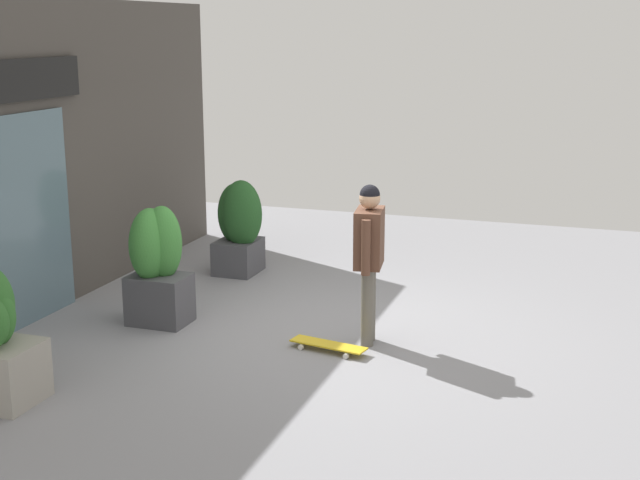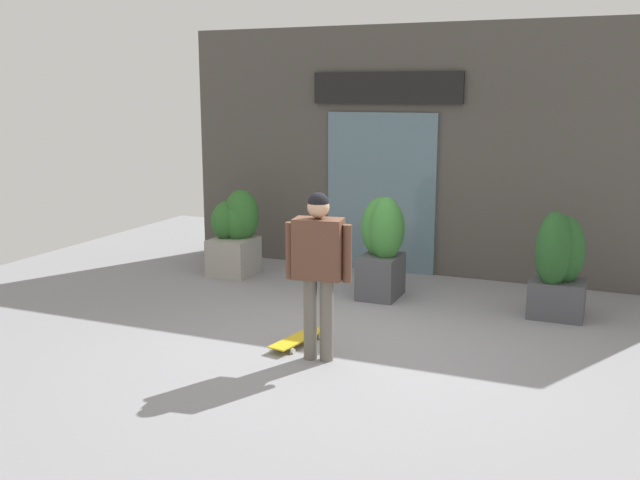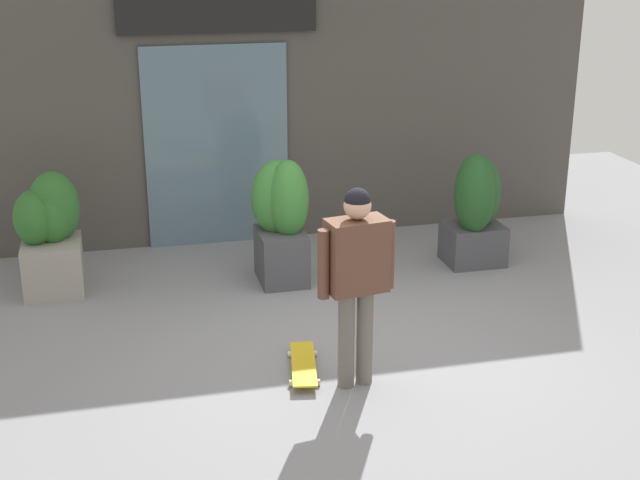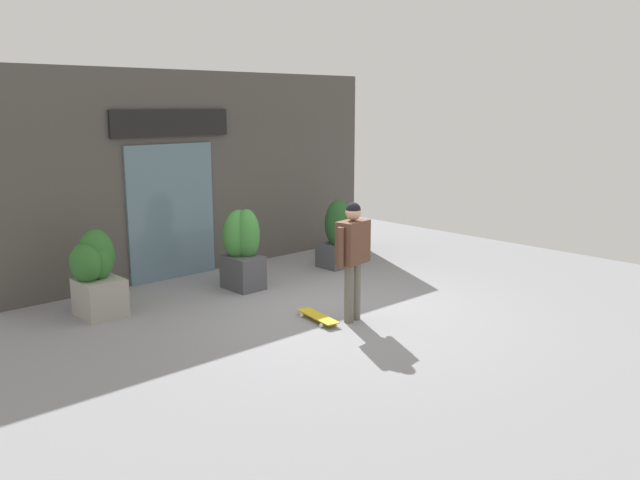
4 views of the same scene
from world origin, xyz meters
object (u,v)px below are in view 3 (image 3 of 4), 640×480
(planter_box_left, at_px, (476,208))
(planter_box_right, at_px, (282,218))
(skateboard, at_px, (303,364))
(skateboarder, at_px, (357,268))
(planter_box_mid, at_px, (49,231))

(planter_box_left, bearing_deg, planter_box_right, 179.24)
(skateboard, distance_m, planter_box_right, 2.11)
(skateboarder, distance_m, planter_box_mid, 3.59)
(planter_box_right, distance_m, planter_box_mid, 2.31)
(skateboard, bearing_deg, planter_box_mid, 51.89)
(skateboarder, height_order, planter_box_left, skateboarder)
(skateboarder, height_order, planter_box_mid, skateboarder)
(skateboard, bearing_deg, planter_box_left, -39.10)
(skateboard, xyz_separation_m, planter_box_left, (2.33, 1.98, 0.57))
(skateboarder, relative_size, skateboard, 2.01)
(skateboarder, distance_m, skateboard, 1.04)
(skateboard, xyz_separation_m, planter_box_right, (0.24, 2.01, 0.61))
(planter_box_left, relative_size, planter_box_right, 0.96)
(planter_box_left, distance_m, planter_box_mid, 4.39)
(skateboarder, xyz_separation_m, planter_box_mid, (-2.40, 2.63, -0.38))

